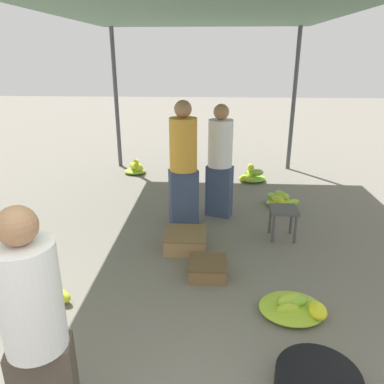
{
  "coord_description": "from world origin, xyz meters",
  "views": [
    {
      "loc": [
        0.2,
        -1.03,
        2.22
      ],
      "look_at": [
        0.0,
        2.42,
        0.95
      ],
      "focal_mm": 35.0,
      "sensor_mm": 36.0,
      "label": 1
    }
  ],
  "objects_px": {
    "stool": "(283,214)",
    "crate_near": "(208,268)",
    "crate_mid": "(186,240)",
    "vendor_foreground": "(36,333)",
    "banana_pile_left_1": "(136,168)",
    "banana_pile_right_0": "(293,307)",
    "shopper_walking_mid": "(220,160)",
    "banana_pile_right_1": "(281,201)",
    "shopper_walking_far": "(183,163)",
    "basin_black": "(317,383)",
    "banana_pile_left_0": "(30,301)",
    "banana_pile_right_2": "(252,176)"
  },
  "relations": [
    {
      "from": "banana_pile_right_1",
      "to": "banana_pile_left_0",
      "type": "bearing_deg",
      "value": -136.37
    },
    {
      "from": "crate_near",
      "to": "banana_pile_left_1",
      "type": "bearing_deg",
      "value": 112.68
    },
    {
      "from": "banana_pile_left_0",
      "to": "banana_pile_left_1",
      "type": "relative_size",
      "value": 1.63
    },
    {
      "from": "vendor_foreground",
      "to": "shopper_walking_mid",
      "type": "height_order",
      "value": "shopper_walking_mid"
    },
    {
      "from": "banana_pile_right_0",
      "to": "crate_mid",
      "type": "bearing_deg",
      "value": 132.41
    },
    {
      "from": "banana_pile_right_0",
      "to": "crate_near",
      "type": "relative_size",
      "value": 1.49
    },
    {
      "from": "shopper_walking_mid",
      "to": "shopper_walking_far",
      "type": "bearing_deg",
      "value": -144.22
    },
    {
      "from": "banana_pile_right_0",
      "to": "banana_pile_right_1",
      "type": "distance_m",
      "value": 2.6
    },
    {
      "from": "shopper_walking_far",
      "to": "basin_black",
      "type": "bearing_deg",
      "value": -67.19
    },
    {
      "from": "banana_pile_left_0",
      "to": "banana_pile_right_1",
      "type": "xyz_separation_m",
      "value": [
        2.74,
        2.61,
        0.04
      ]
    },
    {
      "from": "crate_near",
      "to": "shopper_walking_mid",
      "type": "relative_size",
      "value": 0.25
    },
    {
      "from": "vendor_foreground",
      "to": "crate_near",
      "type": "relative_size",
      "value": 3.88
    },
    {
      "from": "vendor_foreground",
      "to": "banana_pile_right_0",
      "type": "relative_size",
      "value": 2.61
    },
    {
      "from": "banana_pile_right_0",
      "to": "crate_near",
      "type": "height_order",
      "value": "banana_pile_right_0"
    },
    {
      "from": "basin_black",
      "to": "crate_mid",
      "type": "bearing_deg",
      "value": 117.82
    },
    {
      "from": "stool",
      "to": "basin_black",
      "type": "bearing_deg",
      "value": -93.58
    },
    {
      "from": "banana_pile_right_1",
      "to": "shopper_walking_mid",
      "type": "distance_m",
      "value": 1.27
    },
    {
      "from": "crate_mid",
      "to": "shopper_walking_mid",
      "type": "bearing_deg",
      "value": 68.5
    },
    {
      "from": "banana_pile_right_0",
      "to": "shopper_walking_far",
      "type": "relative_size",
      "value": 0.35
    },
    {
      "from": "shopper_walking_mid",
      "to": "banana_pile_right_1",
      "type": "bearing_deg",
      "value": 21.13
    },
    {
      "from": "banana_pile_right_1",
      "to": "shopper_walking_far",
      "type": "height_order",
      "value": "shopper_walking_far"
    },
    {
      "from": "stool",
      "to": "shopper_walking_mid",
      "type": "relative_size",
      "value": 0.26
    },
    {
      "from": "crate_mid",
      "to": "shopper_walking_mid",
      "type": "distance_m",
      "value": 1.33
    },
    {
      "from": "basin_black",
      "to": "banana_pile_left_0",
      "type": "relative_size",
      "value": 0.83
    },
    {
      "from": "basin_black",
      "to": "crate_mid",
      "type": "relative_size",
      "value": 1.17
    },
    {
      "from": "stool",
      "to": "banana_pile_right_2",
      "type": "relative_size",
      "value": 0.74
    },
    {
      "from": "basin_black",
      "to": "banana_pile_right_1",
      "type": "height_order",
      "value": "banana_pile_right_1"
    },
    {
      "from": "basin_black",
      "to": "crate_near",
      "type": "xyz_separation_m",
      "value": [
        -0.78,
        1.43,
        0.0
      ]
    },
    {
      "from": "banana_pile_right_1",
      "to": "shopper_walking_far",
      "type": "distance_m",
      "value": 1.79
    },
    {
      "from": "stool",
      "to": "shopper_walking_far",
      "type": "relative_size",
      "value": 0.24
    },
    {
      "from": "stool",
      "to": "banana_pile_right_0",
      "type": "bearing_deg",
      "value": -95.5
    },
    {
      "from": "stool",
      "to": "banana_pile_right_1",
      "type": "height_order",
      "value": "stool"
    },
    {
      "from": "crate_mid",
      "to": "shopper_walking_mid",
      "type": "xyz_separation_m",
      "value": [
        0.41,
        1.04,
        0.73
      ]
    },
    {
      "from": "banana_pile_left_1",
      "to": "banana_pile_right_2",
      "type": "bearing_deg",
      "value": -8.07
    },
    {
      "from": "banana_pile_right_0",
      "to": "shopper_walking_mid",
      "type": "relative_size",
      "value": 0.37
    },
    {
      "from": "banana_pile_left_0",
      "to": "banana_pile_right_1",
      "type": "relative_size",
      "value": 1.28
    },
    {
      "from": "crate_mid",
      "to": "vendor_foreground",
      "type": "bearing_deg",
      "value": -104.53
    },
    {
      "from": "banana_pile_left_0",
      "to": "banana_pile_left_1",
      "type": "bearing_deg",
      "value": 87.77
    },
    {
      "from": "banana_pile_left_0",
      "to": "crate_near",
      "type": "relative_size",
      "value": 1.76
    },
    {
      "from": "banana_pile_left_1",
      "to": "crate_near",
      "type": "relative_size",
      "value": 1.08
    },
    {
      "from": "banana_pile_right_1",
      "to": "banana_pile_right_0",
      "type": "bearing_deg",
      "value": -96.77
    },
    {
      "from": "banana_pile_left_1",
      "to": "shopper_walking_mid",
      "type": "xyz_separation_m",
      "value": [
        1.61,
        -1.92,
        0.71
      ]
    },
    {
      "from": "banana_pile_right_1",
      "to": "banana_pile_right_2",
      "type": "xyz_separation_m",
      "value": [
        -0.33,
        1.23,
        0.0
      ]
    },
    {
      "from": "vendor_foreground",
      "to": "banana_pile_right_2",
      "type": "relative_size",
      "value": 2.77
    },
    {
      "from": "banana_pile_left_1",
      "to": "banana_pile_right_0",
      "type": "relative_size",
      "value": 0.72
    },
    {
      "from": "stool",
      "to": "banana_pile_right_0",
      "type": "xyz_separation_m",
      "value": [
        -0.15,
        -1.52,
        -0.26
      ]
    },
    {
      "from": "crate_near",
      "to": "banana_pile_right_2",
      "type": "bearing_deg",
      "value": 76.76
    },
    {
      "from": "shopper_walking_mid",
      "to": "basin_black",
      "type": "bearing_deg",
      "value": -77.95
    },
    {
      "from": "banana_pile_right_2",
      "to": "shopper_walking_far",
      "type": "bearing_deg",
      "value": -119.65
    },
    {
      "from": "stool",
      "to": "crate_near",
      "type": "distance_m",
      "value": 1.34
    }
  ]
}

